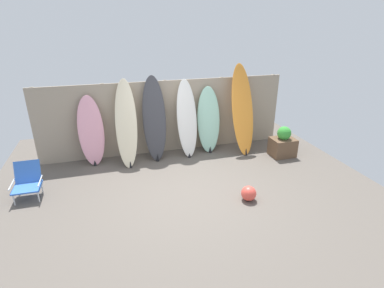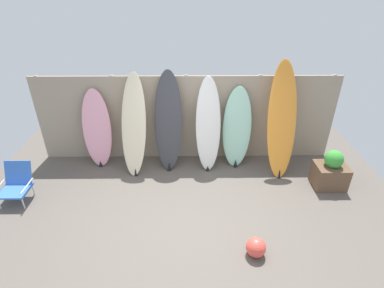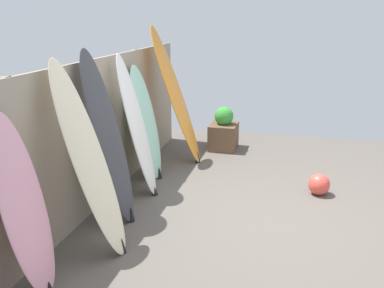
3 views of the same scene
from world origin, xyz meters
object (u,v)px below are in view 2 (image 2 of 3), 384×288
object	(u,v)px
surfboard_cream_1	(134,126)
surfboard_seafoam_4	(237,128)
surfboard_pink_0	(97,129)
surfboard_white_3	(208,126)
surfboard_charcoal_2	(168,122)
beach_ball	(256,247)
surfboard_orange_5	(282,121)
beach_chair	(16,183)
planter_box	(330,172)

from	to	relation	value
surfboard_cream_1	surfboard_seafoam_4	bearing A→B (deg)	4.92
surfboard_pink_0	surfboard_white_3	world-z (taller)	surfboard_white_3
surfboard_cream_1	surfboard_charcoal_2	bearing A→B (deg)	9.46
surfboard_cream_1	beach_ball	world-z (taller)	surfboard_cream_1
surfboard_cream_1	surfboard_seafoam_4	size ratio (longest dim) A/B	1.18
surfboard_charcoal_2	surfboard_white_3	size ratio (longest dim) A/B	1.06
surfboard_white_3	surfboard_orange_5	world-z (taller)	surfboard_orange_5
surfboard_orange_5	beach_chair	distance (m)	4.93
surfboard_cream_1	beach_ball	distance (m)	3.11
beach_chair	beach_ball	xyz separation A→B (m)	(3.96, -1.30, -0.18)
surfboard_cream_1	surfboard_white_3	bearing A→B (deg)	3.09
surfboard_pink_0	surfboard_orange_5	xyz separation A→B (m)	(3.61, -0.22, 0.28)
surfboard_charcoal_2	beach_ball	world-z (taller)	surfboard_charcoal_2
surfboard_pink_0	surfboard_orange_5	bearing A→B (deg)	-3.54
surfboard_cream_1	beach_ball	bearing A→B (deg)	-48.24
surfboard_white_3	beach_chair	size ratio (longest dim) A/B	2.85
surfboard_pink_0	surfboard_white_3	distance (m)	2.22
surfboard_cream_1	surfboard_orange_5	xyz separation A→B (m)	(2.83, -0.04, 0.12)
surfboard_seafoam_4	surfboard_cream_1	bearing A→B (deg)	-175.08
surfboard_pink_0	surfboard_orange_5	distance (m)	3.62
surfboard_pink_0	surfboard_charcoal_2	xyz separation A→B (m)	(1.44, -0.08, 0.18)
surfboard_seafoam_4	planter_box	world-z (taller)	surfboard_seafoam_4
surfboard_seafoam_4	surfboard_orange_5	distance (m)	0.87
surfboard_cream_1	surfboard_charcoal_2	xyz separation A→B (m)	(0.66, 0.11, 0.03)
surfboard_white_3	beach_chair	xyz separation A→B (m)	(-3.40, -1.01, -0.59)
surfboard_pink_0	surfboard_charcoal_2	size ratio (longest dim) A/B	0.81
surfboard_white_3	surfboard_seafoam_4	size ratio (longest dim) A/B	1.13
surfboard_orange_5	planter_box	xyz separation A→B (m)	(0.85, -0.61, -0.76)
surfboard_charcoal_2	beach_chair	size ratio (longest dim) A/B	3.03
surfboard_pink_0	surfboard_seafoam_4	distance (m)	2.80
surfboard_cream_1	surfboard_orange_5	distance (m)	2.83
surfboard_seafoam_4	surfboard_orange_5	size ratio (longest dim) A/B	0.76
surfboard_charcoal_2	beach_chair	xyz separation A→B (m)	(-2.62, -1.05, -0.65)
surfboard_white_3	planter_box	xyz separation A→B (m)	(2.24, -0.73, -0.61)
surfboard_pink_0	surfboard_charcoal_2	bearing A→B (deg)	-3.12
surfboard_orange_5	beach_ball	xyz separation A→B (m)	(-0.83, -2.20, -0.93)
surfboard_pink_0	surfboard_orange_5	world-z (taller)	surfboard_orange_5
surfboard_white_3	beach_chair	bearing A→B (deg)	-163.39
surfboard_pink_0	beach_chair	size ratio (longest dim) A/B	2.46
surfboard_orange_5	beach_ball	world-z (taller)	surfboard_orange_5
surfboard_charcoal_2	surfboard_pink_0	bearing A→B (deg)	176.88
surfboard_charcoal_2	planter_box	distance (m)	3.18
surfboard_charcoal_2	beach_ball	bearing A→B (deg)	-60.26
surfboard_cream_1	beach_chair	xyz separation A→B (m)	(-1.96, -0.94, -0.62)
surfboard_pink_0	surfboard_cream_1	size ratio (longest dim) A/B	0.83
surfboard_white_3	surfboard_orange_5	distance (m)	1.40
surfboard_seafoam_4	beach_ball	xyz separation A→B (m)	(-0.02, -2.41, -0.67)
beach_ball	surfboard_cream_1	bearing A→B (deg)	131.76
surfboard_orange_5	planter_box	size ratio (longest dim) A/B	2.86
surfboard_charcoal_2	beach_chair	bearing A→B (deg)	-158.24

